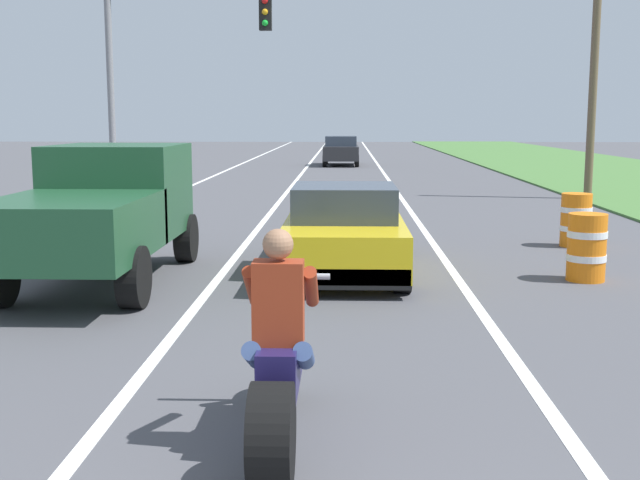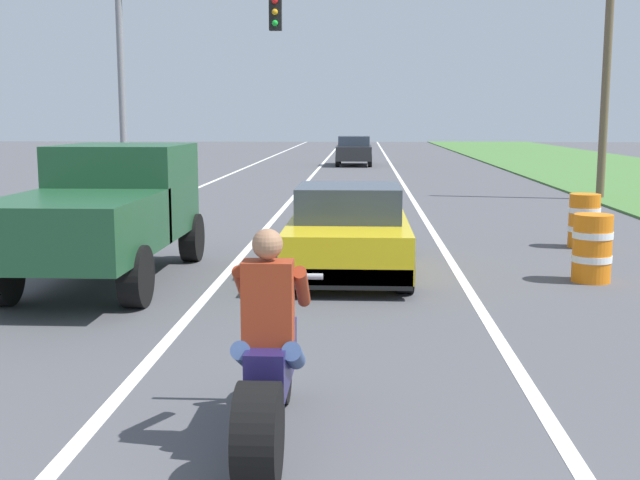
# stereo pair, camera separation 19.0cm
# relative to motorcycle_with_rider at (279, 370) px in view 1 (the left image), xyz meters

# --- Properties ---
(lane_stripe_left_solid) EXTENTS (0.14, 120.00, 0.01)m
(lane_stripe_left_solid) POSITION_rel_motorcycle_with_rider_xyz_m (-5.03, 16.66, -0.59)
(lane_stripe_left_solid) COLOR white
(lane_stripe_left_solid) RESTS_ON ground
(lane_stripe_right_solid) EXTENTS (0.14, 120.00, 0.01)m
(lane_stripe_right_solid) POSITION_rel_motorcycle_with_rider_xyz_m (2.17, 16.66, -0.59)
(lane_stripe_right_solid) COLOR white
(lane_stripe_right_solid) RESTS_ON ground
(lane_stripe_centre_dashed) EXTENTS (0.14, 120.00, 0.01)m
(lane_stripe_centre_dashed) POSITION_rel_motorcycle_with_rider_xyz_m (-1.43, 16.66, -0.59)
(lane_stripe_centre_dashed) COLOR white
(lane_stripe_centre_dashed) RESTS_ON ground
(motorcycle_with_rider) EXTENTS (0.70, 2.21, 1.62)m
(motorcycle_with_rider) POSITION_rel_motorcycle_with_rider_xyz_m (0.00, 0.00, 0.00)
(motorcycle_with_rider) COLOR black
(motorcycle_with_rider) RESTS_ON ground
(sports_car_yellow) EXTENTS (1.84, 4.30, 1.37)m
(sports_car_yellow) POSITION_rel_motorcycle_with_rider_xyz_m (0.46, 6.83, 0.04)
(sports_car_yellow) COLOR yellow
(sports_car_yellow) RESTS_ON ground
(pickup_truck_left_lane_dark_green) EXTENTS (2.02, 4.80, 1.98)m
(pickup_truck_left_lane_dark_green) POSITION_rel_motorcycle_with_rider_xyz_m (-3.07, 5.90, 0.51)
(pickup_truck_left_lane_dark_green) COLOR #1E4C2D
(pickup_truck_left_lane_dark_green) RESTS_ON ground
(traffic_light_mast_near) EXTENTS (4.62, 0.34, 6.00)m
(traffic_light_mast_near) POSITION_rel_motorcycle_with_rider_xyz_m (-4.33, 15.75, 3.41)
(traffic_light_mast_near) COLOR gray
(traffic_light_mast_near) RESTS_ON ground
(utility_pole_roadside) EXTENTS (0.24, 0.24, 7.07)m
(utility_pole_roadside) POSITION_rel_motorcycle_with_rider_xyz_m (7.75, 18.56, 2.94)
(utility_pole_roadside) COLOR brown
(utility_pole_roadside) RESTS_ON ground
(construction_barrel_nearest) EXTENTS (0.58, 0.58, 1.00)m
(construction_barrel_nearest) POSITION_rel_motorcycle_with_rider_xyz_m (4.04, 6.22, -0.09)
(construction_barrel_nearest) COLOR orange
(construction_barrel_nearest) RESTS_ON ground
(construction_barrel_mid) EXTENTS (0.58, 0.58, 1.00)m
(construction_barrel_mid) POSITION_rel_motorcycle_with_rider_xyz_m (4.80, 9.43, -0.09)
(construction_barrel_mid) COLOR orange
(construction_barrel_mid) RESTS_ON ground
(distant_car_far_ahead) EXTENTS (1.80, 4.00, 1.50)m
(distant_car_far_ahead) POSITION_rel_motorcycle_with_rider_xyz_m (0.24, 35.41, 0.18)
(distant_car_far_ahead) COLOR #262628
(distant_car_far_ahead) RESTS_ON ground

